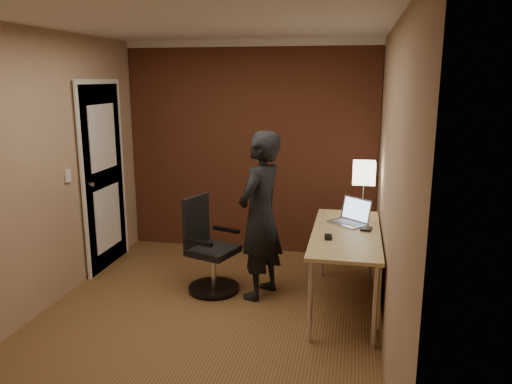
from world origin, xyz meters
TOP-DOWN VIEW (x-y plane):
  - room at (-0.27, 1.54)m, footprint 4.00×4.00m
  - desk at (1.25, 0.52)m, footprint 0.60×1.50m
  - desk_lamp at (1.32, 1.16)m, footprint 0.22×0.22m
  - laptop at (1.22, 0.81)m, footprint 0.42×0.41m
  - mouse at (1.03, 0.28)m, footprint 0.07×0.10m
  - wallet at (1.36, 0.60)m, footprint 0.11×0.13m
  - office_chair at (-0.15, 0.65)m, footprint 0.53×0.59m
  - person at (0.38, 0.63)m, footprint 0.56×0.68m

SIDE VIEW (x-z plane):
  - office_chair at x=-0.15m, z-range -0.05..0.87m
  - desk at x=1.25m, z-range 0.24..0.97m
  - wallet at x=1.36m, z-range 0.73..0.75m
  - mouse at x=1.03m, z-range 0.73..0.76m
  - laptop at x=1.22m, z-range 0.68..0.91m
  - person at x=0.38m, z-range 0.00..1.61m
  - desk_lamp at x=1.32m, z-range 0.88..1.41m
  - room at x=-0.27m, z-range -0.63..3.37m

